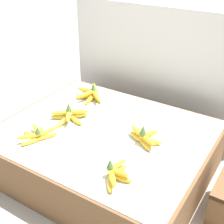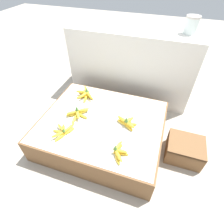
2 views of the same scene
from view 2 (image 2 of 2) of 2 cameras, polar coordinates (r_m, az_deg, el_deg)
name	(u,v)px [view 2 (image 2 of 2)]	position (r m, az deg, el deg)	size (l,w,h in m)	color
ground_plane	(103,138)	(1.88, -3.02, -8.48)	(10.00, 10.00, 0.00)	#A89E8E
display_platform	(102,130)	(1.77, -3.18, -5.74)	(1.16, 0.96, 0.27)	brown
back_vendor_table	(133,62)	(2.31, 6.74, 15.82)	(1.47, 0.58, 0.85)	beige
wooden_crate	(184,150)	(1.80, 22.55, -11.27)	(0.32, 0.28, 0.20)	brown
banana_bunch_front_left	(63,131)	(1.60, -15.67, -6.07)	(0.18, 0.23, 0.09)	gold
banana_bunch_front_midleft	(119,152)	(1.41, 2.19, -12.84)	(0.13, 0.21, 0.10)	gold
banana_bunch_middle_left	(78,113)	(1.72, -11.08, -0.47)	(0.23, 0.22, 0.11)	gold
banana_bunch_middle_midleft	(127,123)	(1.61, 4.92, -3.44)	(0.20, 0.16, 0.12)	gold
banana_bunch_back_left	(86,94)	(1.95, -8.55, 5.88)	(0.24, 0.25, 0.11)	gold
glass_jar	(192,25)	(2.05, 24.53, 24.46)	(0.14, 0.14, 0.16)	silver
foam_tray_white	(114,23)	(2.22, 0.78, 26.98)	(0.28, 0.19, 0.02)	white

